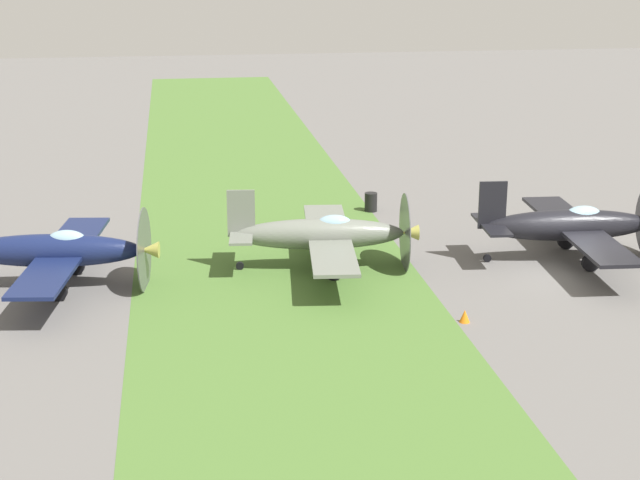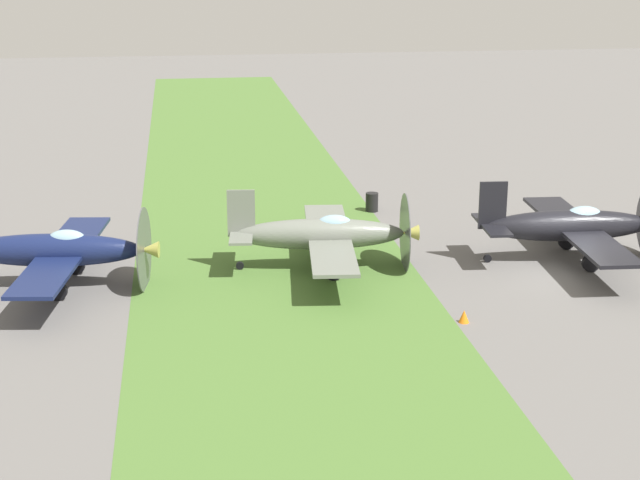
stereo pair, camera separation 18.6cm
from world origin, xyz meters
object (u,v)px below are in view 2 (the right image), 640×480
object	(u,v)px
airplane_wingman	(323,234)
runway_marker_cone	(464,316)
airplane_trail	(56,250)
fuel_drum	(372,202)
airplane_lead	(572,226)

from	to	relation	value
airplane_wingman	runway_marker_cone	size ratio (longest dim) A/B	21.62
runway_marker_cone	airplane_wingman	bearing A→B (deg)	-148.69
airplane_wingman	airplane_trail	xyz separation A→B (m)	(0.68, -10.13, 0.02)
fuel_drum	runway_marker_cone	xyz separation A→B (m)	(14.47, 0.29, -0.23)
airplane_trail	runway_marker_cone	xyz separation A→B (m)	(5.68, 14.00, -1.21)
fuel_drum	airplane_wingman	bearing A→B (deg)	-23.84
airplane_trail	runway_marker_cone	world-z (taller)	airplane_trail
fuel_drum	airplane_lead	bearing A→B (deg)	37.15
airplane_lead	airplane_trail	xyz separation A→B (m)	(0.24, -20.19, -0.03)
airplane_trail	fuel_drum	distance (m)	16.32
airplane_trail	fuel_drum	size ratio (longest dim) A/B	10.75
fuel_drum	runway_marker_cone	world-z (taller)	fuel_drum
airplane_lead	runway_marker_cone	size ratio (longest dim) A/B	22.28
airplane_trail	airplane_wingman	bearing A→B (deg)	101.52
airplane_lead	airplane_trail	bearing A→B (deg)	-85.59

